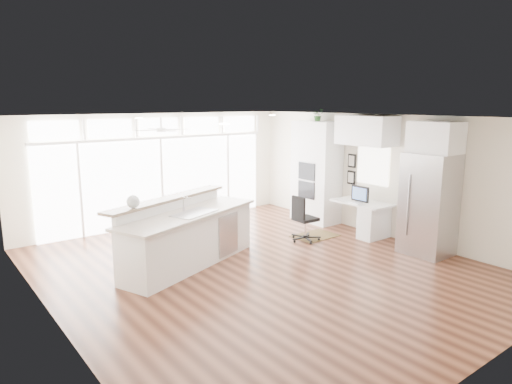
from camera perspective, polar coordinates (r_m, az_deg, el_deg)
floor at (r=8.39m, az=0.63°, el=-9.56°), size 7.00×8.00×0.02m
ceiling at (r=7.85m, az=0.67°, el=9.28°), size 7.00×8.00×0.02m
wall_back at (r=11.37m, az=-11.97°, el=2.80°), size 7.00×0.04×2.70m
wall_front at (r=5.56m, az=27.37°, el=-6.96°), size 7.00×0.04×2.70m
wall_left at (r=6.50m, az=-24.39°, el=-4.19°), size 0.04×8.00×2.70m
wall_right at (r=10.51m, az=15.80°, el=1.95°), size 0.04×8.00×2.70m
glass_wall at (r=11.36m, az=-11.78°, el=1.27°), size 5.80×0.06×2.08m
transom_row at (r=11.22m, az=-12.05°, el=7.98°), size 5.90×0.06×0.40m
desk_window at (r=10.63m, az=14.43°, el=3.21°), size 0.04×0.85×0.85m
ceiling_fan at (r=9.97m, az=-11.79°, el=8.19°), size 1.16×1.16×0.32m
recessed_lights at (r=8.01m, az=-0.23°, el=9.17°), size 3.40×3.00×0.02m
oven_cabinet at (r=11.43m, az=7.54°, el=2.49°), size 0.64×1.20×2.50m
desk_nook at (r=10.59m, az=13.02°, el=-3.20°), size 0.72×1.30×0.76m
upper_cabinets at (r=10.32m, az=13.65°, el=7.49°), size 0.64×1.30×0.64m
refrigerator at (r=9.52m, az=20.79°, el=-1.45°), size 0.76×0.90×2.00m
fridge_cabinet at (r=9.39m, az=21.54°, el=6.38°), size 0.64×0.90×0.60m
framed_photos at (r=11.04m, az=11.86°, el=2.82°), size 0.06×0.22×0.80m
kitchen_island at (r=8.45m, az=-8.30°, el=-5.09°), size 3.28×2.16×1.22m
rug at (r=10.37m, az=7.37°, el=-5.45°), size 0.98×0.71×0.01m
office_chair at (r=9.90m, az=6.22°, el=-3.31°), size 0.54×0.50×0.99m
fishbowl at (r=7.88m, az=-15.12°, el=-1.16°), size 0.29×0.29×0.22m
monitor at (r=10.41m, az=12.88°, el=-0.21°), size 0.08×0.47×0.39m
keyboard at (r=10.32m, az=12.24°, el=-1.34°), size 0.17×0.33×0.02m
potted_plant at (r=11.31m, az=7.71°, el=9.35°), size 0.28×0.31×0.23m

